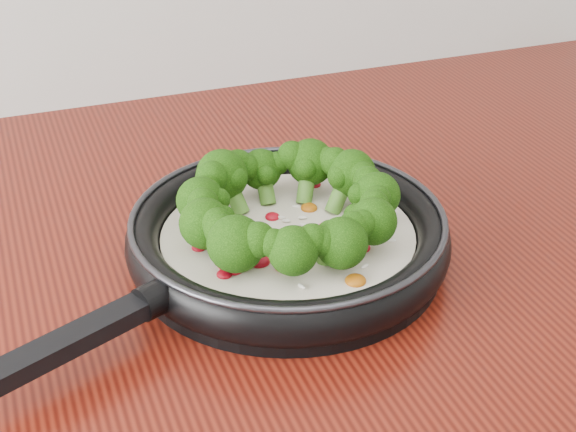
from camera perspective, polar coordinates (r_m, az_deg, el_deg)
name	(u,v)px	position (r m, az deg, el deg)	size (l,w,h in m)	color
skillet	(285,231)	(0.79, -0.20, -1.03)	(0.50, 0.40, 0.09)	black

